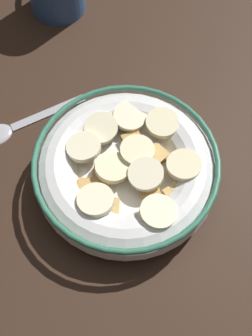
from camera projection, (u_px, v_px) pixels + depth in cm
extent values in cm
cube|color=#332116|center=(126.00, 184.00, 48.18)|extent=(100.85, 100.85, 2.00)
cylinder|color=white|center=(126.00, 179.00, 47.03)|extent=(10.50, 10.50, 0.60)
torus|color=white|center=(126.00, 171.00, 45.21)|extent=(19.08, 19.08, 4.68)
torus|color=#337259|center=(126.00, 162.00, 43.40)|extent=(19.11, 19.11, 0.60)
cylinder|color=white|center=(126.00, 169.00, 44.87)|extent=(16.28, 16.28, 0.40)
cube|color=tan|center=(109.00, 208.00, 42.27)|extent=(2.62, 2.63, 0.95)
cube|color=#B78947|center=(177.00, 161.00, 44.53)|extent=(2.09, 2.17, 1.12)
cube|color=tan|center=(104.00, 229.00, 41.15)|extent=(2.80, 2.83, 1.17)
cube|color=tan|center=(80.00, 207.00, 42.29)|extent=(2.78, 2.80, 1.06)
cube|color=#B78947|center=(80.00, 151.00, 44.95)|extent=(2.82, 2.82, 0.98)
cube|color=#AD7F42|center=(194.00, 181.00, 43.63)|extent=(2.84, 2.86, 1.12)
cube|color=tan|center=(88.00, 188.00, 43.27)|extent=(2.64, 2.62, 0.96)
cube|color=tan|center=(149.00, 188.00, 43.24)|extent=(2.46, 2.45, 0.93)
cube|color=#B78947|center=(70.00, 193.00, 42.86)|extent=(2.65, 2.71, 1.17)
cube|color=tan|center=(176.00, 194.00, 42.79)|extent=(2.28, 2.34, 1.09)
cube|color=#AD7F42|center=(163.00, 212.00, 41.90)|extent=(2.84, 2.82, 1.12)
cube|color=#B78947|center=(133.00, 141.00, 45.53)|extent=(2.11, 2.12, 0.91)
cube|color=tan|center=(91.00, 139.00, 45.62)|extent=(2.56, 2.56, 0.92)
cube|color=#B78947|center=(98.00, 119.00, 47.04)|extent=(2.22, 2.18, 0.98)
cube|color=tan|center=(156.00, 155.00, 44.83)|extent=(2.56, 2.55, 0.93)
cube|color=#AD7F42|center=(104.00, 179.00, 43.58)|extent=(2.83, 2.80, 1.17)
cube|color=tan|center=(138.00, 171.00, 44.07)|extent=(2.81, 2.84, 1.16)
cylinder|color=beige|center=(184.00, 165.00, 43.07)|extent=(5.00, 4.97, 1.07)
cylinder|color=#F9EFC6|center=(84.00, 147.00, 44.02)|extent=(4.02, 4.01, 1.14)
cylinder|color=beige|center=(162.00, 123.00, 45.52)|extent=(3.72, 3.70, 0.76)
cylinder|color=#F9EFC6|center=(95.00, 200.00, 41.17)|extent=(3.98, 3.96, 1.10)
cylinder|color=beige|center=(114.00, 171.00, 43.11)|extent=(4.45, 4.44, 1.38)
cylinder|color=#F4EABC|center=(101.00, 128.00, 45.44)|extent=(4.55, 4.56, 1.33)
cylinder|color=beige|center=(137.00, 151.00, 43.94)|extent=(4.61, 4.62, 0.83)
cylinder|color=#F9EFC6|center=(146.00, 174.00, 42.53)|extent=(3.76, 3.80, 0.98)
cylinder|color=#F4EABC|center=(158.00, 212.00, 40.70)|extent=(5.05, 5.08, 1.18)
cylinder|color=#F9EFC6|center=(130.00, 116.00, 46.09)|extent=(5.00, 4.98, 1.09)
cube|color=#A5A5AD|center=(48.00, 112.00, 51.17)|extent=(1.91, 9.34, 0.36)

